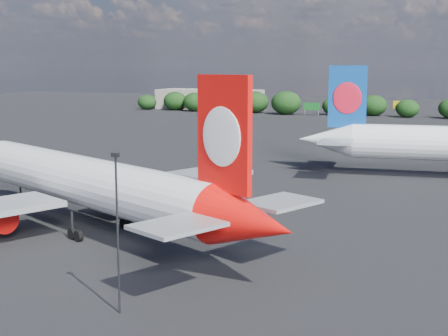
% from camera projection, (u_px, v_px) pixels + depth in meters
% --- Properties ---
extents(ground, '(500.00, 500.00, 0.00)m').
position_uv_depth(ground, '(244.00, 166.00, 110.63)').
color(ground, black).
rests_on(ground, ground).
extents(qantas_airliner, '(49.51, 47.71, 16.96)m').
position_uv_depth(qantas_airliner, '(96.00, 186.00, 65.72)').
color(qantas_airliner, white).
rests_on(qantas_airliner, ground).
extents(apron_lamp_post, '(0.55, 0.30, 11.70)m').
position_uv_depth(apron_lamp_post, '(117.00, 226.00, 43.98)').
color(apron_lamp_post, black).
rests_on(apron_lamp_post, ground).
extents(terminal_building, '(42.00, 16.00, 8.00)m').
position_uv_depth(terminal_building, '(210.00, 99.00, 254.85)').
color(terminal_building, gray).
rests_on(terminal_building, ground).
extents(highway_sign, '(6.00, 0.30, 4.50)m').
position_uv_depth(highway_sign, '(312.00, 107.00, 222.65)').
color(highway_sign, '#125E1F').
rests_on(highway_sign, ground).
extents(billboard_yellow, '(5.00, 0.30, 5.50)m').
position_uv_depth(billboard_yellow, '(400.00, 106.00, 216.66)').
color(billboard_yellow, gold).
rests_on(billboard_yellow, ground).
extents(horizon_treeline, '(199.25, 16.21, 9.18)m').
position_uv_depth(horizon_treeline, '(411.00, 106.00, 212.95)').
color(horizon_treeline, black).
rests_on(horizon_treeline, ground).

